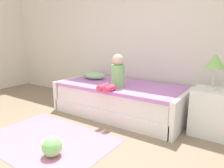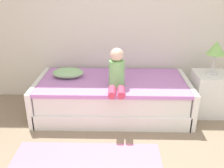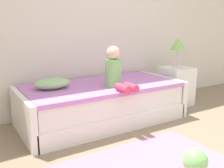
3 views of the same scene
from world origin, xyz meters
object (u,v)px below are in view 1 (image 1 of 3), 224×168
Objects in this scene: child_figure at (116,74)px; toy_ball at (52,147)px; nightstand at (210,112)px; bed at (121,99)px; pillow at (94,75)px; table_lamp at (215,63)px.

child_figure reaches higher than toy_ball.
bed is at bearing -179.06° from nightstand.
bed is at bearing 104.68° from child_figure.
pillow reaches higher than nightstand.
toy_ball is (-1.27, -1.52, -0.19)m from nightstand.
pillow is at bearing 177.74° from nightstand.
child_figure is at bearing -25.56° from pillow.
nightstand is at bearing 10.99° from child_figure.
pillow reaches higher than bed.
table_lamp is 1.02× the size of pillow.
toy_ball is at bearing -129.88° from table_lamp.
nightstand is at bearing 50.12° from toy_ball.
toy_ball is (0.70, -1.60, -0.46)m from pillow.
nightstand is 0.64m from table_lamp.
pillow is at bearing 154.44° from child_figure.
nightstand is 1.36× the size of pillow.
bed is at bearing -9.06° from pillow.
table_lamp is at bearing 10.99° from child_figure.
pillow is at bearing 113.69° from toy_ball.
child_figure reaches higher than nightstand.
table_lamp reaches higher than child_figure.
toy_ball is at bearing -66.31° from pillow.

